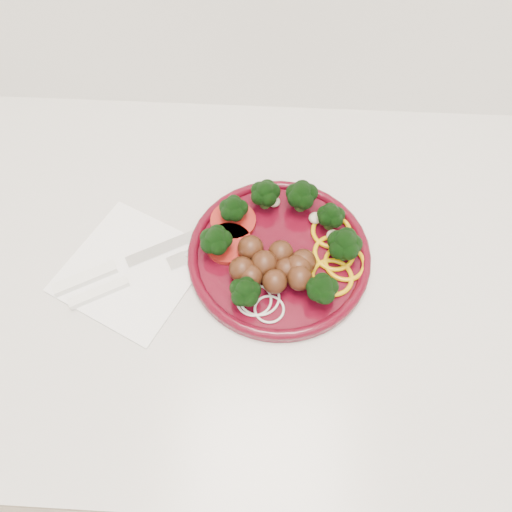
{
  "coord_description": "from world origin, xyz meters",
  "views": [
    {
      "loc": [
        -0.17,
        1.37,
        1.48
      ],
      "look_at": [
        -0.19,
        1.7,
        0.92
      ],
      "focal_mm": 35.0,
      "sensor_mm": 36.0,
      "label": 1
    }
  ],
  "objects_px": {
    "plate": "(280,251)",
    "knife": "(111,268)",
    "fork": "(116,286)",
    "napkin": "(132,269)"
  },
  "relations": [
    {
      "from": "napkin",
      "to": "fork",
      "type": "bearing_deg",
      "value": -117.25
    },
    {
      "from": "napkin",
      "to": "plate",
      "type": "bearing_deg",
      "value": 8.5
    },
    {
      "from": "napkin",
      "to": "knife",
      "type": "relative_size",
      "value": 0.85
    },
    {
      "from": "plate",
      "to": "fork",
      "type": "bearing_deg",
      "value": -164.65
    },
    {
      "from": "plate",
      "to": "knife",
      "type": "height_order",
      "value": "plate"
    },
    {
      "from": "knife",
      "to": "napkin",
      "type": "bearing_deg",
      "value": -22.66
    },
    {
      "from": "plate",
      "to": "knife",
      "type": "distance_m",
      "value": 0.22
    },
    {
      "from": "knife",
      "to": "plate",
      "type": "bearing_deg",
      "value": -21.14
    },
    {
      "from": "fork",
      "to": "napkin",
      "type": "bearing_deg",
      "value": 33.31
    },
    {
      "from": "plate",
      "to": "fork",
      "type": "height_order",
      "value": "plate"
    }
  ]
}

